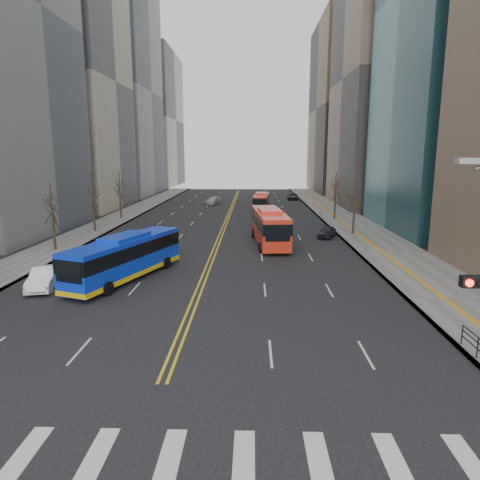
% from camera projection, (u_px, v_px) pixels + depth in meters
% --- Properties ---
extents(ground, '(220.00, 220.00, 0.00)m').
position_uv_depth(ground, '(128.00, 470.00, 13.07)').
color(ground, black).
extents(sidewalk_right, '(7.00, 130.00, 0.15)m').
position_uv_depth(sidewalk_right, '(356.00, 227.00, 56.68)').
color(sidewalk_right, slate).
rests_on(sidewalk_right, ground).
extents(sidewalk_left, '(5.00, 130.00, 0.15)m').
position_uv_depth(sidewalk_left, '(102.00, 226.00, 57.64)').
color(sidewalk_left, slate).
rests_on(sidewalk_left, ground).
extents(crosswalk, '(26.70, 4.00, 0.01)m').
position_uv_depth(crosswalk, '(128.00, 470.00, 13.07)').
color(crosswalk, silver).
rests_on(crosswalk, ground).
extents(centerline, '(0.55, 100.00, 0.01)m').
position_uv_depth(centerline, '(228.00, 216.00, 66.99)').
color(centerline, gold).
rests_on(centerline, ground).
extents(office_towers, '(83.00, 134.00, 58.00)m').
position_uv_depth(office_towers, '(232.00, 72.00, 75.55)').
color(office_towers, gray).
rests_on(office_towers, ground).
extents(street_trees, '(35.20, 47.20, 7.60)m').
position_uv_depth(street_trees, '(151.00, 198.00, 46.19)').
color(street_trees, '#31261E').
rests_on(street_trees, ground).
extents(blue_bus, '(6.48, 12.14, 3.49)m').
position_uv_depth(blue_bus, '(126.00, 256.00, 32.90)').
color(blue_bus, '#0E36DA').
rests_on(blue_bus, ground).
extents(red_bus_near, '(3.90, 12.40, 3.84)m').
position_uv_depth(red_bus_near, '(269.00, 225.00, 45.88)').
color(red_bus_near, red).
rests_on(red_bus_near, ground).
extents(red_bus_far, '(3.15, 9.98, 3.15)m').
position_uv_depth(red_bus_far, '(262.00, 201.00, 73.62)').
color(red_bus_far, red).
rests_on(red_bus_far, ground).
extents(car_white, '(2.53, 4.94, 1.55)m').
position_uv_depth(car_white, '(45.00, 278.00, 30.83)').
color(car_white, white).
rests_on(car_white, ground).
extents(car_dark_mid, '(2.95, 4.18, 1.32)m').
position_uv_depth(car_dark_mid, '(327.00, 232.00, 49.82)').
color(car_dark_mid, black).
rests_on(car_dark_mid, ground).
extents(car_silver, '(3.49, 5.22, 1.41)m').
position_uv_depth(car_silver, '(213.00, 201.00, 83.15)').
color(car_silver, '#A2A1A7').
rests_on(car_silver, ground).
extents(car_dark_far, '(2.62, 5.11, 1.38)m').
position_uv_depth(car_dark_far, '(293.00, 196.00, 92.16)').
color(car_dark_far, black).
rests_on(car_dark_far, ground).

